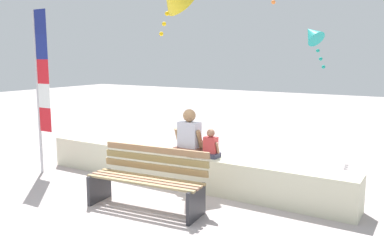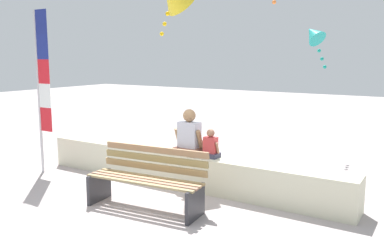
% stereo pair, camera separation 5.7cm
% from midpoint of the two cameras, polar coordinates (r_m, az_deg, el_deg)
% --- Properties ---
extents(ground_plane, '(40.00, 40.00, 0.00)m').
position_cam_midpoint_polar(ground_plane, '(6.36, -7.09, -11.72)').
color(ground_plane, '#AA9E9D').
extents(seawall_ledge, '(5.84, 0.53, 0.58)m').
position_cam_midpoint_polar(seawall_ledge, '(7.14, -1.50, -6.95)').
color(seawall_ledge, beige).
rests_on(seawall_ledge, ground).
extents(park_bench, '(1.82, 0.78, 0.88)m').
position_cam_midpoint_polar(park_bench, '(6.08, -6.47, -8.46)').
color(park_bench, '#96845A').
rests_on(park_bench, ground).
extents(person_adult, '(0.50, 0.37, 0.77)m').
position_cam_midpoint_polar(person_adult, '(6.87, -0.62, -2.51)').
color(person_adult, brown).
rests_on(person_adult, seawall_ledge).
extents(person_child, '(0.31, 0.23, 0.47)m').
position_cam_midpoint_polar(person_child, '(6.69, 2.38, -3.84)').
color(person_child, '#36364C').
rests_on(person_child, seawall_ledge).
extents(flag_banner, '(0.35, 0.05, 3.06)m').
position_cam_midpoint_polar(flag_banner, '(8.12, -20.59, 5.03)').
color(flag_banner, '#B7B7BC').
rests_on(flag_banner, ground).
extents(kite_teal, '(0.67, 0.70, 1.03)m').
position_cam_midpoint_polar(kite_teal, '(9.45, 16.31, 11.27)').
color(kite_teal, teal).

